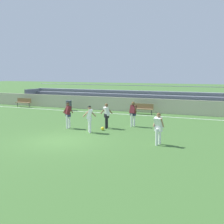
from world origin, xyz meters
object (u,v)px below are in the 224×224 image
trash_bin (69,105)px  player_dark_on_ball (133,112)px  bleacher_stand (133,99)px  player_white_overlapping (90,117)px  soccer_ball (103,129)px  bench_near_wall_gap (143,108)px  player_white_wide_right (107,114)px  player_white_challenging (158,126)px  player_dark_dropping_back (68,113)px  bench_far_left (24,102)px

trash_bin → player_dark_on_ball: (8.54, -5.50, 0.53)m
bleacher_stand → player_white_overlapping: bleacher_stand is taller
player_dark_on_ball → soccer_ball: (-1.28, -1.99, -0.88)m
player_white_overlapping → bench_near_wall_gap: bearing=86.8°
bench_near_wall_gap → bleacher_stand: bearing=123.2°
bleacher_stand → player_white_wide_right: 10.62m
player_white_wide_right → player_dark_on_ball: 1.85m
bleacher_stand → player_dark_on_ball: bearing=-69.8°
trash_bin → soccer_ball: bearing=-45.9°
trash_bin → player_white_challenging: (11.40, -9.67, 0.49)m
soccer_ball → player_dark_dropping_back: bearing=-172.7°
bleacher_stand → bench_far_left: bearing=-163.1°
player_white_overlapping → player_dark_dropping_back: bearing=162.0°
soccer_ball → player_dark_on_ball: bearing=57.2°
bench_near_wall_gap → player_dark_dropping_back: (-2.41, -8.14, 0.46)m
player_dark_on_ball → player_white_challenging: player_dark_on_ball is taller
bench_near_wall_gap → player_dark_dropping_back: size_ratio=1.06×
bench_far_left → player_white_wide_right: size_ratio=1.11×
bleacher_stand → player_dark_dropping_back: bleacher_stand is taller
player_white_overlapping → bench_far_left: bearing=145.2°
player_white_wide_right → player_white_challenging: (4.22, -2.91, -0.00)m
bench_far_left → player_dark_on_ball: bearing=-22.3°
player_white_overlapping → player_white_wide_right: bearing=78.0°
bleacher_stand → soccer_ball: (2.10, -11.15, -0.83)m
player_white_wide_right → player_dark_dropping_back: size_ratio=0.96×
player_dark_on_ball → bench_far_left: bearing=157.7°
bench_far_left → bench_near_wall_gap: bearing=0.0°
player_white_overlapping → soccer_ball: (0.42, 0.92, -0.85)m
trash_bin → player_white_challenging: size_ratio=0.57×
player_white_challenging → bleacher_stand: bearing=115.1°
bleacher_stand → player_dark_on_ball: bleacher_stand is taller
trash_bin → player_white_wide_right: (7.18, -6.76, 0.50)m
bench_near_wall_gap → player_dark_dropping_back: player_dark_dropping_back is taller
player_white_wide_right → bench_far_left: bearing=151.2°
player_white_challenging → bench_near_wall_gap: bearing=112.1°
bleacher_stand → bench_far_left: size_ratio=13.78×
bench_far_left → player_white_overlapping: (12.59, -8.76, 0.42)m
soccer_ball → player_white_overlapping: bearing=-114.8°
bench_near_wall_gap → player_white_wide_right: bearing=-91.2°
bench_far_left → bench_near_wall_gap: 13.09m
player_white_wide_right → player_white_overlapping: 1.68m
player_dark_dropping_back → player_white_challenging: size_ratio=1.05×
player_white_wide_right → player_white_overlapping: bearing=-102.0°
trash_bin → soccer_ball: trash_bin is taller
bench_far_left → bench_near_wall_gap: (13.09, 0.00, 0.00)m
bench_near_wall_gap → player_white_wide_right: (-0.15, -7.11, 0.41)m
player_dark_dropping_back → trash_bin: bearing=122.3°
trash_bin → soccer_ball: (7.26, -7.49, -0.35)m
player_white_wide_right → bleacher_stand: bearing=101.0°
player_white_overlapping → soccer_ball: 1.32m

